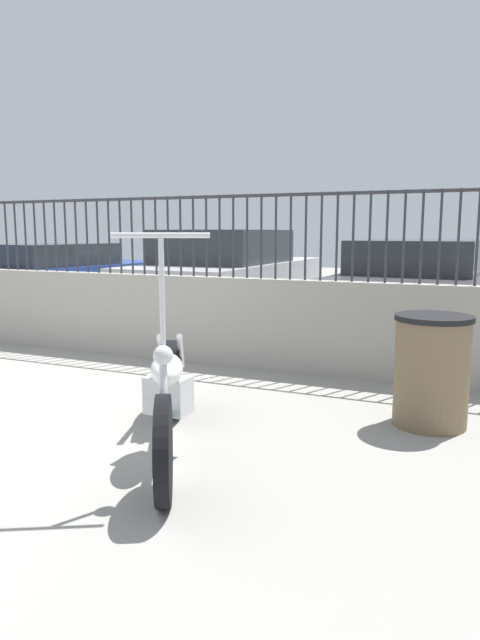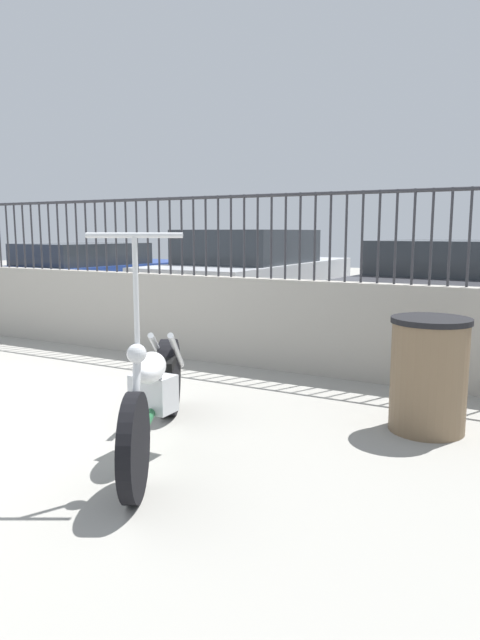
{
  "view_description": "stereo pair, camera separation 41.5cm",
  "coord_description": "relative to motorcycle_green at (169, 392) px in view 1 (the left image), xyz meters",
  "views": [
    {
      "loc": [
        4.1,
        -2.63,
        1.44
      ],
      "look_at": [
        2.19,
        1.72,
        0.7
      ],
      "focal_mm": 32.0,
      "sensor_mm": 36.0,
      "label": 1
    },
    {
      "loc": [
        4.47,
        -2.45,
        1.44
      ],
      "look_at": [
        2.19,
        1.72,
        0.7
      ],
      "focal_mm": 32.0,
      "sensor_mm": 36.0,
      "label": 2
    }
  ],
  "objects": [
    {
      "name": "car_blue",
      "position": [
        -5.56,
        5.27,
        0.26
      ],
      "size": [
        2.25,
        4.62,
        1.22
      ],
      "rotation": [
        0.0,
        0.0,
        1.47
      ],
      "color": "black",
      "rests_on": "ground_plane"
    },
    {
      "name": "fence_railing",
      "position": [
        -2.17,
        2.33,
        1.13
      ],
      "size": [
        10.98,
        0.04,
        0.87
      ],
      "color": "#2D2D33",
      "rests_on": "low_wall"
    },
    {
      "name": "car_dark_grey",
      "position": [
        1.01,
        5.44,
        0.3
      ],
      "size": [
        2.18,
        4.35,
        1.32
      ],
      "rotation": [
        0.0,
        0.0,
        1.49
      ],
      "color": "black",
      "rests_on": "ground_plane"
    },
    {
      "name": "low_wall",
      "position": [
        -2.17,
        2.33,
        0.1
      ],
      "size": [
        10.98,
        0.18,
        0.95
      ],
      "color": "#9E998E",
      "rests_on": "ground_plane"
    },
    {
      "name": "car_silver",
      "position": [
        -2.07,
        5.44,
        0.36
      ],
      "size": [
        1.83,
        4.59,
        1.47
      ],
      "rotation": [
        0.0,
        0.0,
        1.57
      ],
      "color": "black",
      "rests_on": "ground_plane"
    },
    {
      "name": "trash_bin",
      "position": [
        1.57,
        1.15,
        0.04
      ],
      "size": [
        0.57,
        0.57,
        0.83
      ],
      "color": "brown",
      "rests_on": "ground_plane"
    },
    {
      "name": "motorcycle_green",
      "position": [
        0.0,
        0.0,
        0.0
      ],
      "size": [
        1.12,
        1.91,
        1.44
      ],
      "rotation": [
        0.0,
        0.0,
        -1.07
      ],
      "color": "black",
      "rests_on": "ground_plane"
    }
  ]
}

